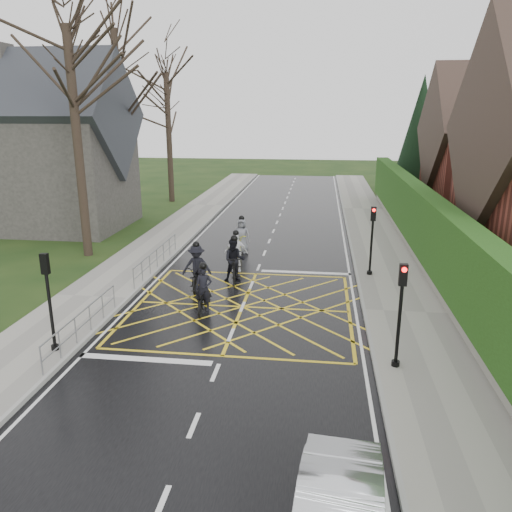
% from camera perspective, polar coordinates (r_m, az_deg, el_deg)
% --- Properties ---
extents(ground, '(120.00, 120.00, 0.00)m').
position_cam_1_polar(ground, '(19.08, -1.56, -5.84)').
color(ground, black).
rests_on(ground, ground).
extents(road, '(9.00, 80.00, 0.01)m').
position_cam_1_polar(road, '(19.08, -1.56, -5.83)').
color(road, black).
rests_on(road, ground).
extents(sidewalk_right, '(3.00, 80.00, 0.15)m').
position_cam_1_polar(sidewalk_right, '(19.12, 16.61, -6.26)').
color(sidewalk_right, gray).
rests_on(sidewalk_right, ground).
extents(sidewalk_left, '(3.00, 80.00, 0.15)m').
position_cam_1_polar(sidewalk_left, '(20.79, -18.19, -4.56)').
color(sidewalk_left, gray).
rests_on(sidewalk_left, ground).
extents(stone_wall, '(0.50, 38.00, 0.70)m').
position_cam_1_polar(stone_wall, '(24.93, 18.56, -0.49)').
color(stone_wall, slate).
rests_on(stone_wall, ground).
extents(hedge, '(0.90, 38.00, 2.80)m').
position_cam_1_polar(hedge, '(24.51, 18.93, 3.43)').
color(hedge, '#1B3A10').
rests_on(hedge, stone_wall).
extents(house_far, '(9.80, 8.80, 10.30)m').
position_cam_1_polar(house_far, '(37.53, 26.40, 10.32)').
color(house_far, maroon).
rests_on(house_far, ground).
extents(conifer, '(4.60, 4.60, 10.00)m').
position_cam_1_polar(conifer, '(44.23, 18.19, 12.67)').
color(conifer, black).
rests_on(conifer, ground).
extents(church, '(8.80, 7.80, 11.00)m').
position_cam_1_polar(church, '(33.74, -22.02, 11.30)').
color(church, '#2D2B28').
rests_on(church, ground).
extents(tree_near, '(9.24, 9.24, 11.44)m').
position_cam_1_polar(tree_near, '(26.25, -20.21, 16.93)').
color(tree_near, black).
rests_on(tree_near, ground).
extents(tree_mid, '(10.08, 10.08, 12.48)m').
position_cam_1_polar(tree_mid, '(33.98, -15.53, 18.18)').
color(tree_mid, black).
rests_on(tree_mid, ground).
extents(tree_far, '(8.40, 8.40, 10.40)m').
position_cam_1_polar(tree_far, '(41.26, -10.06, 16.06)').
color(tree_far, black).
rests_on(tree_far, ground).
extents(railing_south, '(0.05, 5.04, 1.03)m').
position_cam_1_polar(railing_south, '(17.06, -19.23, -6.73)').
color(railing_south, slate).
rests_on(railing_south, ground).
extents(railing_north, '(0.05, 6.04, 1.03)m').
position_cam_1_polar(railing_north, '(23.59, -11.29, 0.23)').
color(railing_north, slate).
rests_on(railing_north, ground).
extents(traffic_light_ne, '(0.24, 0.31, 3.21)m').
position_cam_1_polar(traffic_light_ne, '(22.46, 13.07, 1.62)').
color(traffic_light_ne, black).
rests_on(traffic_light_ne, ground).
extents(traffic_light_se, '(0.24, 0.31, 3.21)m').
position_cam_1_polar(traffic_light_se, '(14.54, 16.09, -6.72)').
color(traffic_light_se, black).
rests_on(traffic_light_se, ground).
extents(traffic_light_sw, '(0.24, 0.31, 3.21)m').
position_cam_1_polar(traffic_light_sw, '(16.14, -22.50, -5.03)').
color(traffic_light_sw, black).
rests_on(traffic_light_sw, ground).
extents(cyclist_rear, '(0.80, 1.96, 1.87)m').
position_cam_1_polar(cyclist_rear, '(18.59, -6.03, -4.53)').
color(cyclist_rear, black).
rests_on(cyclist_rear, ground).
extents(cyclist_back, '(1.04, 2.15, 2.09)m').
position_cam_1_polar(cyclist_back, '(21.58, -2.50, -0.96)').
color(cyclist_back, black).
rests_on(cyclist_back, ground).
extents(cyclist_mid, '(1.29, 2.17, 2.03)m').
position_cam_1_polar(cyclist_mid, '(20.93, -6.80, -1.76)').
color(cyclist_mid, black).
rests_on(cyclist_mid, ground).
extents(cyclist_front, '(1.08, 1.99, 1.95)m').
position_cam_1_polar(cyclist_front, '(23.00, -2.31, -0.04)').
color(cyclist_front, black).
rests_on(cyclist_front, ground).
extents(cyclist_lead, '(0.92, 2.08, 1.98)m').
position_cam_1_polar(cyclist_lead, '(26.02, -1.66, 1.83)').
color(cyclist_lead, gold).
rests_on(cyclist_lead, ground).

